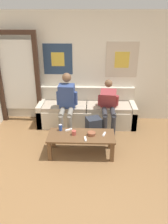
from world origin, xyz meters
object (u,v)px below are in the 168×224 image
at_px(drink_can_blue, 60,127).
at_px(game_controller_near_left, 104,134).
at_px(backpack, 94,129).
at_px(couch, 87,112).
at_px(game_controller_far_center, 85,139).
at_px(coffee_table, 81,138).
at_px(pillar_candle, 74,133).
at_px(person_seated_teen, 109,105).
at_px(game_controller_near_right, 69,130).
at_px(person_seated_adult, 67,102).
at_px(ceramic_bowl, 92,133).

bearing_deg(drink_can_blue, game_controller_near_left, -9.57).
relative_size(backpack, game_controller_near_left, 3.24).
distance_m(couch, game_controller_far_center, 1.45).
height_order(coffee_table, game_controller_near_left, game_controller_near_left).
xyz_separation_m(couch, drink_can_blue, (-0.48, -1.12, 0.17)).
xyz_separation_m(pillar_candle, game_controller_near_left, (0.56, 0.02, -0.03)).
relative_size(pillar_candle, game_controller_near_left, 0.67).
relative_size(couch, game_controller_far_center, 15.54).
xyz_separation_m(person_seated_teen, pillar_candle, (-0.69, -0.93, -0.17)).
distance_m(backpack, game_controller_near_right, 0.66).
relative_size(couch, game_controller_near_left, 15.50).
height_order(game_controller_near_right, game_controller_far_center, same).
xyz_separation_m(person_seated_adult, game_controller_near_left, (0.79, -0.88, -0.29)).
relative_size(ceramic_bowl, drink_can_blue, 1.22).
xyz_separation_m(person_seated_teen, backpack, (-0.32, -0.36, -0.40)).
xyz_separation_m(pillar_candle, game_controller_near_right, (-0.12, 0.17, -0.03)).
bearing_deg(game_controller_far_center, coffee_table, 117.46).
bearing_deg(game_controller_far_center, game_controller_near_left, 27.98).
bearing_deg(game_controller_far_center, backpack, 78.07).
bearing_deg(coffee_table, backpack, 67.65).
distance_m(backpack, drink_can_blue, 0.80).
bearing_deg(game_controller_near_right, drink_can_blue, -178.35).
height_order(person_seated_teen, drink_can_blue, person_seated_teen).
height_order(person_seated_adult, backpack, person_seated_adult).
relative_size(person_seated_teen, game_controller_near_right, 8.13).
relative_size(person_seated_adult, game_controller_near_left, 8.86).
bearing_deg(person_seated_teen, pillar_candle, -126.58).
relative_size(backpack, drink_can_blue, 3.86).
xyz_separation_m(pillar_candle, drink_can_blue, (-0.27, 0.16, 0.02)).
distance_m(person_seated_adult, game_controller_near_left, 1.21).
relative_size(game_controller_near_left, game_controller_near_right, 1.06).
height_order(coffee_table, person_seated_teen, person_seated_teen).
distance_m(pillar_candle, drink_can_blue, 0.32).
bearing_deg(ceramic_bowl, backpack, 85.49).
bearing_deg(game_controller_near_left, person_seated_teen, 81.76).
bearing_deg(game_controller_near_left, person_seated_adult, 131.92).
xyz_separation_m(coffee_table, person_seated_adult, (-0.36, 0.90, 0.37)).
height_order(backpack, game_controller_near_right, backpack).
xyz_separation_m(coffee_table, drink_can_blue, (-0.41, 0.17, 0.13)).
height_order(backpack, pillar_candle, pillar_candle).
height_order(ceramic_bowl, drink_can_blue, drink_can_blue).
distance_m(person_seated_adult, backpack, 0.83).
height_order(person_seated_teen, game_controller_far_center, person_seated_teen).
xyz_separation_m(coffee_table, backpack, (0.24, 0.57, -0.11)).
bearing_deg(game_controller_near_right, person_seated_adult, 98.53).
bearing_deg(ceramic_bowl, coffee_table, -178.81).
bearing_deg(backpack, game_controller_near_left, -70.86).
bearing_deg(ceramic_bowl, pillar_candle, -179.69).
distance_m(person_seated_adult, game_controller_far_center, 1.18).
height_order(coffee_table, ceramic_bowl, ceramic_bowl).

